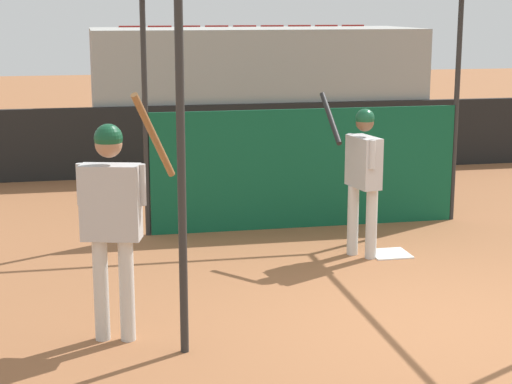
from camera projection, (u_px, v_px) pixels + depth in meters
name	position (u px, v px, depth m)	size (l,w,h in m)	color
ground_plane	(444.00, 324.00, 7.83)	(60.00, 60.00, 0.00)	#935B38
outfield_wall	(269.00, 138.00, 14.87)	(24.00, 0.12, 1.20)	black
bleacher_section	(255.00, 94.00, 15.94)	(5.95, 2.40, 2.48)	#9E9E99
batting_cage	(319.00, 138.00, 10.43)	(4.18, 3.90, 3.00)	#282828
home_plate	(390.00, 254.00, 10.01)	(0.44, 0.44, 0.02)	white
player_batter	(363.00, 168.00, 9.72)	(0.53, 0.88, 1.86)	silver
player_waiting	(112.00, 209.00, 7.21)	(0.85, 0.51, 2.18)	silver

